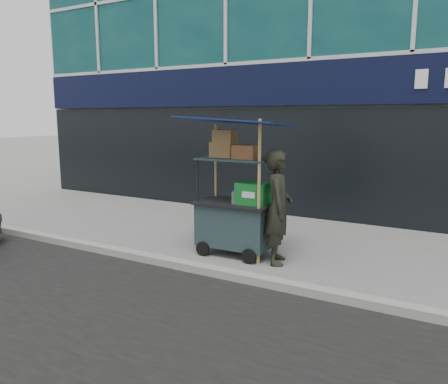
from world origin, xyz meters
The scene contains 4 objects.
ground centered at (0.00, 0.00, 0.00)m, with size 80.00×80.00×0.00m, color slate.
curb centered at (0.00, -0.20, 0.06)m, with size 80.00×0.18×0.12m, color gray.
vendor_cart centered at (-0.09, 0.83, 0.78)m, with size 1.67×1.19×2.23m.
vendor_man centered at (0.65, 0.76, 0.86)m, with size 0.63×0.41×1.73m, color black.
Camera 1 is at (3.11, -5.23, 2.22)m, focal length 35.00 mm.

